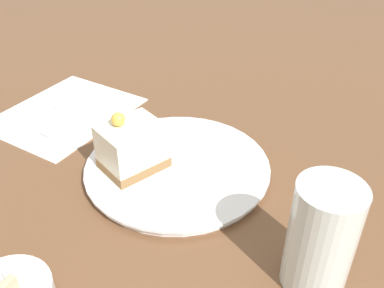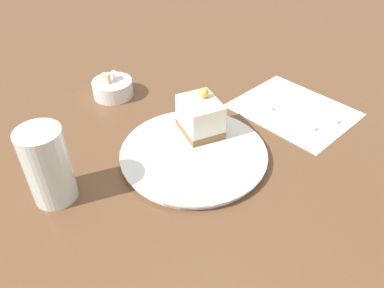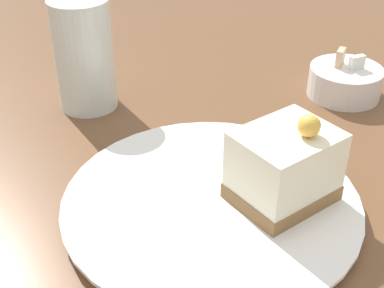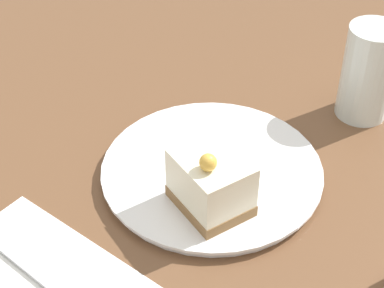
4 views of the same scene
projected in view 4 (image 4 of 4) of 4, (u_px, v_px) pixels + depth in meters
name	position (u px, v px, depth m)	size (l,w,h in m)	color
ground_plane	(205.00, 189.00, 0.79)	(4.00, 4.00, 0.00)	brown
plate	(212.00, 171.00, 0.81)	(0.28, 0.28, 0.01)	white
cake_slice	(211.00, 183.00, 0.73)	(0.09, 0.10, 0.09)	olive
fork	(53.00, 288.00, 0.67)	(0.03, 0.15, 0.00)	silver
drinking_glass	(368.00, 72.00, 0.87)	(0.07, 0.07, 0.14)	silver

